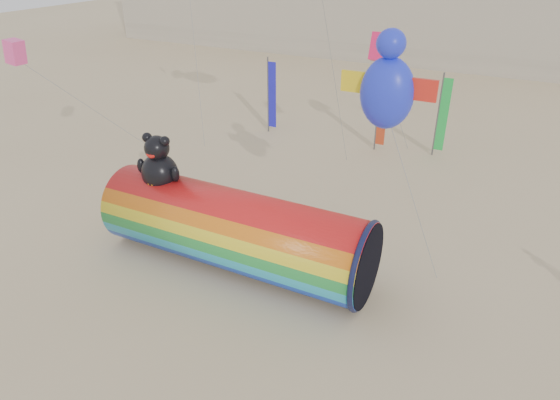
% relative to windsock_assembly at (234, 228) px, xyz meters
% --- Properties ---
extents(ground, '(160.00, 160.00, 0.00)m').
position_rel_windsock_assembly_xyz_m(ground, '(0.61, 0.40, -1.74)').
color(ground, '#CCB58C').
rests_on(ground, ground).
extents(windsock_assembly, '(11.37, 3.46, 5.24)m').
position_rel_windsock_assembly_xyz_m(windsock_assembly, '(0.00, 0.00, 0.00)').
color(windsock_assembly, red).
rests_on(windsock_assembly, ground).
extents(festival_banners, '(11.90, 1.01, 5.20)m').
position_rel_windsock_assembly_xyz_m(festival_banners, '(0.14, 15.24, 0.90)').
color(festival_banners, '#59595E').
rests_on(festival_banners, ground).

